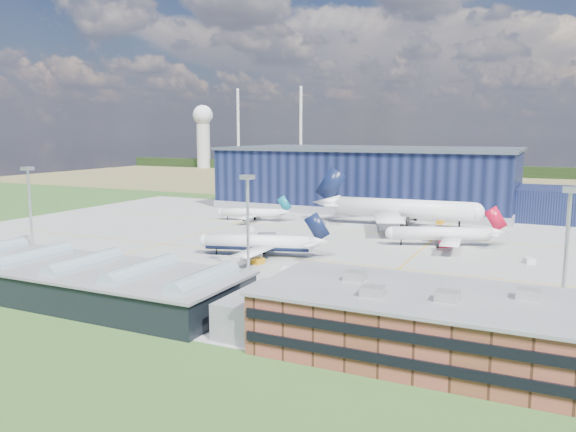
# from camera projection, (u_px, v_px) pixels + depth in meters

# --- Properties ---
(ground) EXTENTS (600.00, 600.00, 0.00)m
(ground) POSITION_uv_depth(u_px,v_px,m) (269.00, 247.00, 160.17)
(ground) COLOR #264E1D
(ground) RESTS_ON ground
(apron) EXTENTS (220.00, 160.00, 0.08)m
(apron) POSITION_uv_depth(u_px,v_px,m) (285.00, 241.00, 169.11)
(apron) COLOR #979792
(apron) RESTS_ON ground
(farmland) EXTENTS (600.00, 220.00, 0.01)m
(farmland) POSITION_uv_depth(u_px,v_px,m) (428.00, 184.00, 356.75)
(farmland) COLOR olive
(farmland) RESTS_ON ground
(treeline) EXTENTS (600.00, 8.00, 8.00)m
(treeline) POSITION_uv_depth(u_px,v_px,m) (449.00, 170.00, 427.64)
(treeline) COLOR black
(treeline) RESTS_ON ground
(horizon_dressing) EXTENTS (440.20, 18.00, 70.00)m
(horizon_dressing) POSITION_uv_depth(u_px,v_px,m) (230.00, 130.00, 499.26)
(horizon_dressing) COLOR silver
(horizon_dressing) RESTS_ON ground
(hangar) EXTENTS (145.00, 62.00, 26.10)m
(hangar) POSITION_uv_depth(u_px,v_px,m) (376.00, 181.00, 241.97)
(hangar) COLOR black
(hangar) RESTS_ON ground
(ops_building) EXTENTS (46.00, 23.00, 10.90)m
(ops_building) POSITION_uv_depth(u_px,v_px,m) (415.00, 322.00, 82.53)
(ops_building) COLOR brown
(ops_building) RESTS_ON ground
(glass_concourse) EXTENTS (78.00, 23.00, 8.60)m
(glass_concourse) POSITION_uv_depth(u_px,v_px,m) (98.00, 282.00, 108.75)
(glass_concourse) COLOR black
(glass_concourse) RESTS_ON ground
(light_mast_west) EXTENTS (2.60, 2.60, 23.00)m
(light_mast_west) POSITION_uv_depth(u_px,v_px,m) (29.00, 194.00, 156.52)
(light_mast_west) COLOR silver
(light_mast_west) RESTS_ON ground
(light_mast_center) EXTENTS (2.60, 2.60, 23.00)m
(light_mast_center) POSITION_uv_depth(u_px,v_px,m) (248.00, 208.00, 126.85)
(light_mast_center) COLOR silver
(light_mast_center) RESTS_ON ground
(light_mast_east) EXTENTS (2.60, 2.60, 23.00)m
(light_mast_east) POSITION_uv_depth(u_px,v_px,m) (568.00, 229.00, 99.29)
(light_mast_east) COLOR silver
(light_mast_east) RESTS_ON ground
(airliner_navy) EXTENTS (44.37, 43.84, 11.72)m
(airliner_navy) POSITION_uv_depth(u_px,v_px,m) (257.00, 234.00, 147.47)
(airliner_navy) COLOR white
(airliner_navy) RESTS_ON ground
(airliner_red) EXTENTS (45.25, 44.82, 11.46)m
(airliner_red) POSITION_uv_depth(u_px,v_px,m) (440.00, 227.00, 160.44)
(airliner_red) COLOR white
(airliner_red) RESTS_ON ground
(airliner_widebody) EXTENTS (63.63, 62.40, 19.60)m
(airliner_widebody) POSITION_uv_depth(u_px,v_px,m) (403.00, 199.00, 193.00)
(airliner_widebody) COLOR white
(airliner_widebody) RESTS_ON ground
(airliner_regional) EXTENTS (35.27, 34.85, 9.34)m
(airliner_regional) POSITION_uv_depth(u_px,v_px,m) (251.00, 208.00, 207.23)
(airliner_regional) COLOR white
(airliner_regional) RESTS_ON ground
(gse_tug_a) EXTENTS (2.50, 3.56, 1.37)m
(gse_tug_a) POSITION_uv_depth(u_px,v_px,m) (258.00, 261.00, 139.47)
(gse_tug_a) COLOR orange
(gse_tug_a) RESTS_ON ground
(gse_van_a) EXTENTS (5.97, 3.80, 2.41)m
(gse_van_a) POSITION_uv_depth(u_px,v_px,m) (303.00, 248.00, 153.38)
(gse_van_a) COLOR silver
(gse_van_a) RESTS_ON ground
(gse_cart_a) EXTENTS (3.21, 3.82, 1.41)m
(gse_cart_a) POSITION_uv_depth(u_px,v_px,m) (529.00, 261.00, 139.92)
(gse_cart_a) COLOR silver
(gse_cart_a) RESTS_ON ground
(gse_tug_c) EXTENTS (2.35, 3.55, 1.50)m
(gse_tug_c) POSITION_uv_depth(u_px,v_px,m) (440.00, 222.00, 199.91)
(gse_tug_c) COLOR orange
(gse_tug_c) RESTS_ON ground
(gse_cart_b) EXTENTS (3.97, 3.79, 1.44)m
(gse_cart_b) POSITION_uv_depth(u_px,v_px,m) (249.00, 229.00, 185.92)
(gse_cart_b) COLOR silver
(gse_cart_b) RESTS_ON ground
(gse_van_c) EXTENTS (5.53, 3.16, 2.52)m
(gse_van_c) POSITION_uv_depth(u_px,v_px,m) (293.00, 273.00, 125.05)
(gse_van_c) COLOR silver
(gse_van_c) RESTS_ON ground
(car_a) EXTENTS (3.77, 2.10, 1.21)m
(car_a) POSITION_uv_depth(u_px,v_px,m) (529.00, 339.00, 87.40)
(car_a) COLOR #99999E
(car_a) RESTS_ON ground
(car_b) EXTENTS (3.76, 1.40, 1.23)m
(car_b) POSITION_uv_depth(u_px,v_px,m) (171.00, 267.00, 133.86)
(car_b) COLOR #99999E
(car_b) RESTS_ON ground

